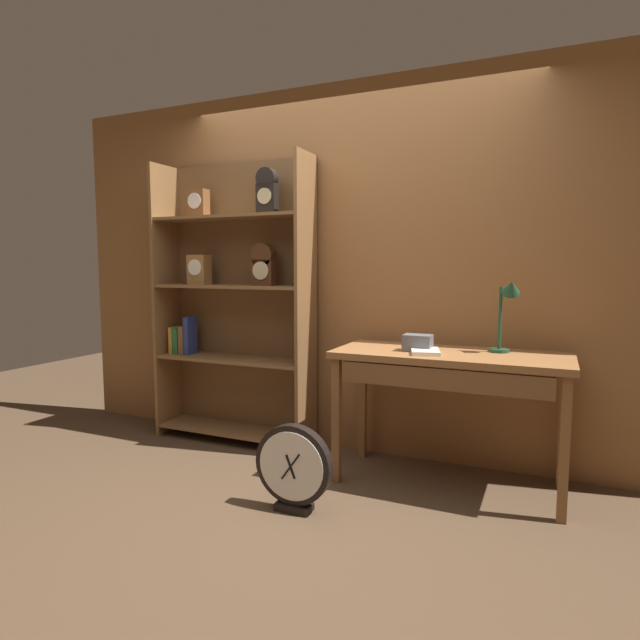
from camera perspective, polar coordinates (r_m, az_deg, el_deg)
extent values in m
plane|color=#4C3826|center=(2.95, -5.97, -20.97)|extent=(10.00, 10.00, 0.00)
cube|color=brown|center=(3.77, 3.41, 5.42)|extent=(4.80, 0.05, 2.60)
cube|color=brown|center=(4.34, -16.23, 1.97)|extent=(0.02, 0.33, 2.10)
cube|color=brown|center=(3.67, -1.51, 1.53)|extent=(0.03, 0.33, 2.10)
cube|color=brown|center=(4.10, -8.27, 1.93)|extent=(1.25, 0.01, 2.10)
cube|color=brown|center=(4.15, -9.25, -11.65)|extent=(1.20, 0.31, 0.02)
cube|color=brown|center=(4.02, -9.38, -4.20)|extent=(1.20, 0.31, 0.02)
cube|color=brown|center=(3.96, -9.51, 3.60)|extent=(1.20, 0.31, 0.02)
cube|color=brown|center=(3.98, -9.64, 10.89)|extent=(1.20, 0.31, 0.02)
cube|color=brown|center=(4.18, -13.06, 12.18)|extent=(0.15, 0.09, 0.21)
cylinder|color=silver|center=(4.14, -13.48, 12.46)|extent=(0.12, 0.01, 0.12)
cube|color=olive|center=(4.11, -12.95, 5.33)|extent=(0.16, 0.11, 0.22)
cylinder|color=silver|center=(4.07, -13.43, 5.57)|extent=(0.12, 0.01, 0.12)
cube|color=black|center=(3.84, -5.74, 12.91)|extent=(0.15, 0.08, 0.22)
cylinder|color=black|center=(3.86, -5.76, 15.03)|extent=(0.15, 0.08, 0.15)
cylinder|color=#C6B78C|center=(3.80, -6.07, 13.23)|extent=(0.11, 0.01, 0.11)
cube|color=#472816|center=(3.81, -6.09, 5.13)|extent=(0.17, 0.09, 0.19)
cylinder|color=#472816|center=(3.81, -6.12, 6.99)|extent=(0.17, 0.09, 0.17)
cylinder|color=#C6B78C|center=(3.77, -6.47, 5.34)|extent=(0.13, 0.01, 0.13)
cube|color=#B78C2D|center=(4.31, -15.43, -2.10)|extent=(0.03, 0.12, 0.21)
cube|color=#236638|center=(4.30, -14.78, -2.14)|extent=(0.04, 0.17, 0.20)
cube|color=brown|center=(4.26, -14.33, -2.11)|extent=(0.04, 0.14, 0.22)
cube|color=navy|center=(4.23, -13.85, -1.65)|extent=(0.04, 0.12, 0.29)
cube|color=brown|center=(3.24, 13.93, -3.77)|extent=(1.37, 0.58, 0.04)
cube|color=brown|center=(3.28, 1.79, -10.82)|extent=(0.05, 0.05, 0.78)
cube|color=brown|center=(3.06, 24.98, -12.63)|extent=(0.05, 0.05, 0.78)
cube|color=brown|center=(3.71, 4.64, -8.84)|extent=(0.05, 0.05, 0.78)
cube|color=brown|center=(3.52, 24.86, -10.21)|extent=(0.05, 0.05, 0.78)
cube|color=brown|center=(2.99, 12.97, -6.29)|extent=(1.16, 0.03, 0.12)
cylinder|color=#1E472D|center=(3.33, 18.82, -3.13)|extent=(0.12, 0.12, 0.02)
cylinder|color=#1E472D|center=(3.30, 18.93, 0.22)|extent=(0.02, 0.02, 0.37)
cone|color=#1E472D|center=(3.24, 20.02, 3.37)|extent=(0.13, 0.15, 0.13)
cube|color=#595960|center=(3.23, 10.54, -2.45)|extent=(0.17, 0.12, 0.10)
cube|color=silver|center=(3.16, 11.33, -3.36)|extent=(0.21, 0.26, 0.02)
cube|color=black|center=(3.05, -2.84, -19.57)|extent=(0.20, 0.11, 0.04)
cylinder|color=black|center=(2.96, -2.87, -15.35)|extent=(0.44, 0.06, 0.44)
cylinder|color=silver|center=(2.93, -3.18, -15.57)|extent=(0.38, 0.01, 0.38)
cube|color=black|center=(2.92, -3.22, -15.60)|extent=(0.06, 0.01, 0.13)
cube|color=black|center=(2.92, -3.23, -15.60)|extent=(0.11, 0.01, 0.16)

